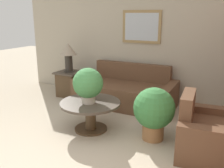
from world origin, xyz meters
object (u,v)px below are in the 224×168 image
(couch_main, at_px, (125,92))
(side_table, at_px, (70,83))
(armchair, at_px, (210,135))
(potted_plant_floor, at_px, (154,111))
(coffee_table, at_px, (90,110))
(potted_plant_on_table, at_px, (88,84))
(table_lamp, at_px, (68,53))

(couch_main, xyz_separation_m, side_table, (-1.45, -0.02, 0.02))
(armchair, bearing_deg, potted_plant_floor, 80.18)
(coffee_table, distance_m, potted_plant_floor, 1.06)
(side_table, relative_size, potted_plant_on_table, 1.02)
(coffee_table, distance_m, side_table, 1.98)
(couch_main, height_order, coffee_table, couch_main)
(couch_main, height_order, potted_plant_on_table, potted_plant_on_table)
(armchair, bearing_deg, coffee_table, 87.78)
(armchair, bearing_deg, couch_main, 49.93)
(couch_main, distance_m, table_lamp, 1.64)
(side_table, bearing_deg, armchair, -21.62)
(table_lamp, bearing_deg, couch_main, 0.91)
(potted_plant_on_table, bearing_deg, coffee_table, 79.01)
(coffee_table, xyz_separation_m, side_table, (-1.42, 1.38, -0.06))
(couch_main, height_order, armchair, same)
(armchair, height_order, side_table, armchair)
(armchair, relative_size, side_table, 1.78)
(coffee_table, height_order, table_lamp, table_lamp)
(armchair, distance_m, potted_plant_floor, 0.87)
(side_table, distance_m, table_lamp, 0.75)
(side_table, distance_m, potted_plant_on_table, 2.07)
(armchair, height_order, table_lamp, table_lamp)
(potted_plant_floor, bearing_deg, armchair, -5.43)
(armchair, height_order, coffee_table, armchair)
(armchair, distance_m, coffee_table, 1.89)
(potted_plant_floor, bearing_deg, table_lamp, 153.48)
(couch_main, distance_m, side_table, 1.45)
(table_lamp, bearing_deg, potted_plant_floor, -26.52)
(armchair, relative_size, coffee_table, 1.05)
(couch_main, height_order, potted_plant_floor, couch_main)
(couch_main, relative_size, side_table, 3.57)
(potted_plant_on_table, xyz_separation_m, potted_plant_floor, (1.06, 0.19, -0.34))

